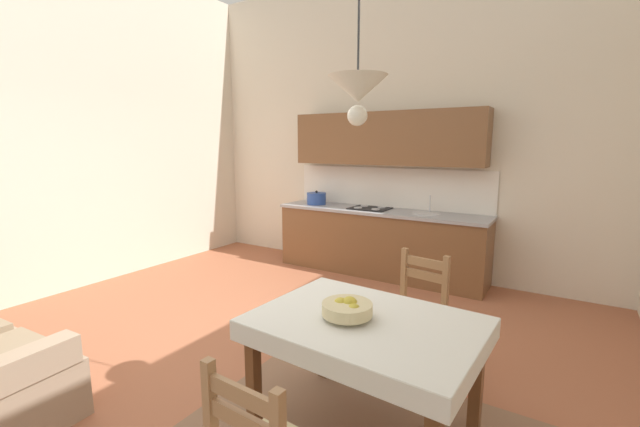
% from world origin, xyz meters
% --- Properties ---
extents(ground_plane, '(6.45, 6.10, 0.10)m').
position_xyz_m(ground_plane, '(0.00, 0.00, -0.05)').
color(ground_plane, '#A86042').
extents(wall_back, '(6.45, 0.12, 4.07)m').
position_xyz_m(wall_back, '(0.00, 2.81, 2.04)').
color(wall_back, silver).
rests_on(wall_back, ground_plane).
extents(wall_left, '(0.12, 6.10, 4.07)m').
position_xyz_m(wall_left, '(-2.99, 0.00, 2.04)').
color(wall_left, silver).
rests_on(wall_left, ground_plane).
extents(kitchen_cabinetry, '(2.89, 0.63, 2.20)m').
position_xyz_m(kitchen_cabinetry, '(0.02, 2.48, 0.86)').
color(kitchen_cabinetry, brown).
rests_on(kitchen_cabinetry, ground_plane).
extents(dining_table, '(1.35, 1.02, 0.75)m').
position_xyz_m(dining_table, '(1.24, -0.52, 0.62)').
color(dining_table, brown).
rests_on(dining_table, ground_plane).
extents(dining_chair_kitchen_side, '(0.48, 0.48, 0.93)m').
position_xyz_m(dining_chair_kitchen_side, '(1.25, 0.36, 0.44)').
color(dining_chair_kitchen_side, '#D1BC89').
rests_on(dining_chair_kitchen_side, ground_plane).
extents(fruit_bowl, '(0.30, 0.30, 0.12)m').
position_xyz_m(fruit_bowl, '(1.14, -0.57, 0.81)').
color(fruit_bowl, beige).
rests_on(fruit_bowl, dining_table).
extents(pendant_lamp, '(0.32, 0.32, 0.80)m').
position_xyz_m(pendant_lamp, '(1.19, -0.56, 2.05)').
color(pendant_lamp, black).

